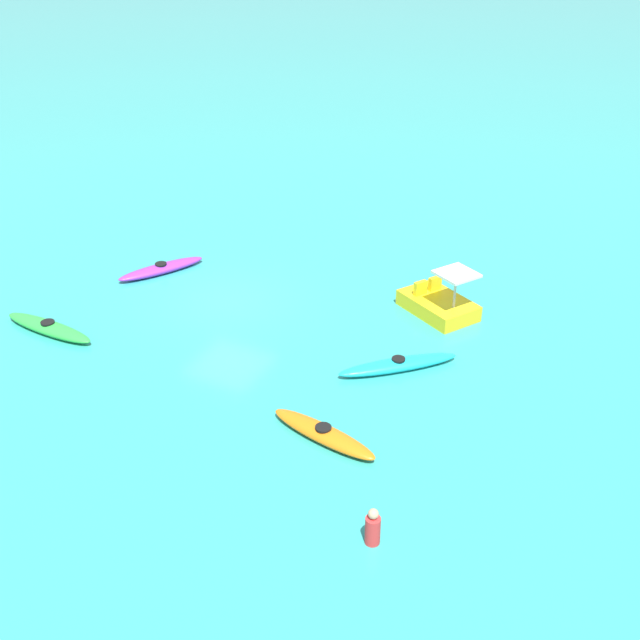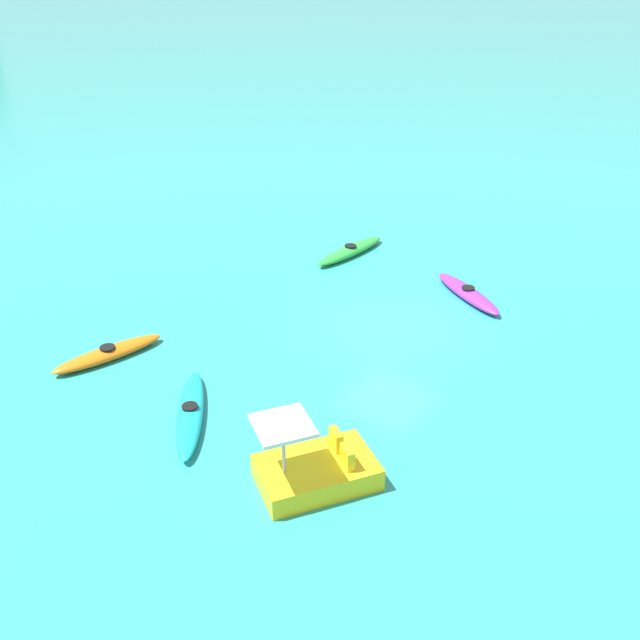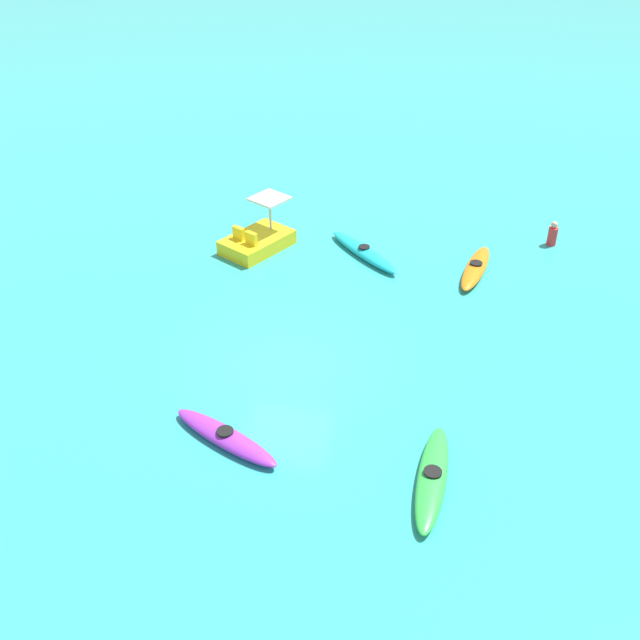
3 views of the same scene
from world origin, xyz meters
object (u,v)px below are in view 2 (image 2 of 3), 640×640
object	(u,v)px
kayak_orange	(108,353)
pedal_boat_yellow	(316,469)
kayak_green	(350,251)
kayak_purple	(468,293)
kayak_cyan	(190,413)

from	to	relation	value
kayak_orange	pedal_boat_yellow	bearing A→B (deg)	-92.91
kayak_green	kayak_purple	world-z (taller)	same
kayak_orange	kayak_cyan	distance (m)	3.77
kayak_green	kayak_cyan	world-z (taller)	same
kayak_green	kayak_cyan	size ratio (longest dim) A/B	1.16
kayak_green	pedal_boat_yellow	world-z (taller)	pedal_boat_yellow
kayak_orange	kayak_cyan	size ratio (longest dim) A/B	1.06
kayak_cyan	pedal_boat_yellow	world-z (taller)	pedal_boat_yellow
kayak_orange	kayak_purple	xyz separation A→B (m)	(9.26, -5.86, -0.00)
kayak_cyan	pedal_boat_yellow	bearing A→B (deg)	-88.46
kayak_orange	kayak_purple	size ratio (longest dim) A/B	1.01
kayak_cyan	pedal_boat_yellow	distance (m)	3.69
kayak_cyan	kayak_purple	bearing A→B (deg)	-12.26
kayak_orange	kayak_purple	bearing A→B (deg)	-32.31
kayak_green	kayak_cyan	xyz separation A→B (m)	(-10.24, -2.81, -0.00)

